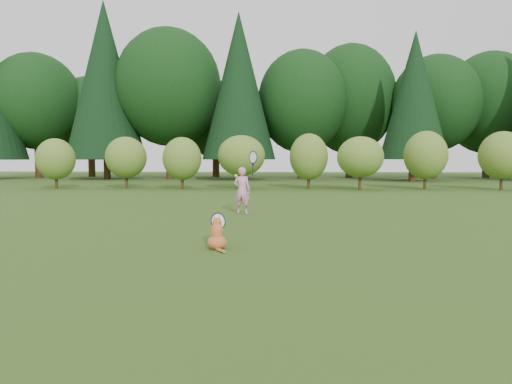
# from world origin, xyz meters

# --- Properties ---
(ground) EXTENTS (100.00, 100.00, 0.00)m
(ground) POSITION_xyz_m (0.00, 0.00, 0.00)
(ground) COLOR #2C4B15
(ground) RESTS_ON ground
(shrub_row) EXTENTS (28.00, 3.00, 2.80)m
(shrub_row) POSITION_xyz_m (0.00, 13.00, 1.40)
(shrub_row) COLOR #587925
(shrub_row) RESTS_ON ground
(woodland_backdrop) EXTENTS (48.00, 10.00, 15.00)m
(woodland_backdrop) POSITION_xyz_m (0.00, 23.00, 7.50)
(woodland_backdrop) COLOR black
(woodland_backdrop) RESTS_ON ground
(child) EXTENTS (0.66, 0.43, 1.76)m
(child) POSITION_xyz_m (-0.31, 2.96, 0.62)
(child) COLOR pink
(child) RESTS_ON ground
(cat) EXTENTS (0.39, 0.69, 0.67)m
(cat) POSITION_xyz_m (-0.22, -1.44, 0.25)
(cat) COLOR #CD5827
(cat) RESTS_ON ground
(tennis_ball) EXTENTS (0.07, 0.07, 0.07)m
(tennis_ball) POSITION_xyz_m (-0.22, 0.90, 1.02)
(tennis_ball) COLOR #D6E71B
(tennis_ball) RESTS_ON ground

